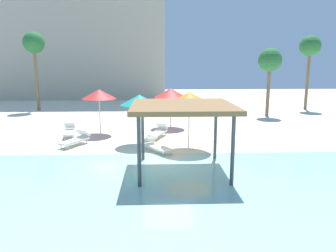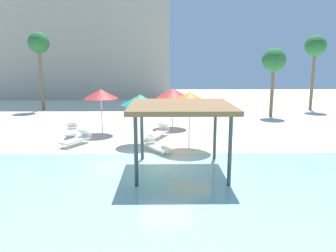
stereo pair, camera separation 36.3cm
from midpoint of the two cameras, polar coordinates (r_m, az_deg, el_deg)
name	(u,v)px [view 1 (the left image)]	position (r m, az deg, el deg)	size (l,w,h in m)	color
ground_plane	(165,164)	(14.17, -1.21, -6.75)	(80.00, 80.00, 0.00)	beige
lagoon_water	(171,222)	(9.30, -0.58, -16.61)	(44.00, 13.50, 0.04)	#99D1C6
shade_pavilion	(183,109)	(12.60, 1.77, 3.10)	(3.98, 3.98, 2.77)	#42474C
beach_umbrella_red_0	(171,93)	(21.71, -0.02, 5.89)	(2.26, 2.26, 2.67)	silver
beach_umbrella_red_1	(99,94)	(20.18, -12.65, 5.54)	(2.12, 2.12, 2.77)	silver
beach_umbrella_teal_2	(139,100)	(17.19, -5.71, 4.64)	(2.02, 2.02, 2.70)	silver
beach_umbrella_orange_4	(189,99)	(16.05, 3.15, 4.86)	(2.48, 2.48, 2.94)	silver
lounge_chair_0	(159,131)	(19.18, -2.19, -0.96)	(1.25, 1.98, 0.74)	white
lounge_chair_1	(76,139)	(17.98, -16.52, -2.24)	(1.43, 1.95, 0.74)	white
lounge_chair_3	(69,131)	(20.29, -17.60, -0.81)	(0.95, 1.98, 0.74)	white
lounge_chair_5	(156,146)	(15.93, -2.75, -3.49)	(1.58, 1.90, 0.74)	white
palm_tree_0	(310,48)	(33.01, 23.60, 12.57)	(1.90, 1.90, 6.82)	brown
palm_tree_1	(34,45)	(32.12, -23.01, 13.13)	(1.90, 1.90, 7.10)	brown
palm_tree_2	(270,61)	(27.77, 17.28, 10.89)	(1.90, 1.90, 5.53)	brown
hotel_block_0	(81,12)	(43.79, -15.42, 18.86)	(20.66, 8.17, 21.02)	#B2A893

